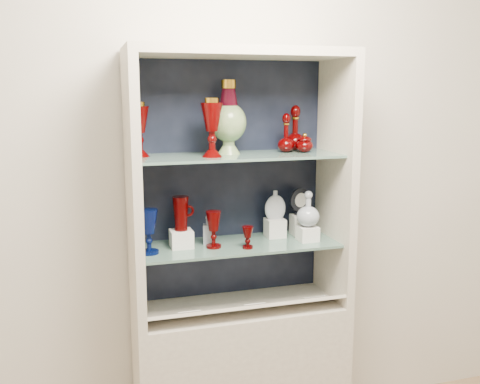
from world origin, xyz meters
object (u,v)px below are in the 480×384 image
object	(u,v)px
ruby_decanter_a	(286,130)
ruby_goblet_small	(248,237)
flat_flask	(275,204)
clear_round_decanter	(308,210)
lidded_bowl	(304,143)
cobalt_goblet	(149,232)
pedestal_lamp_left	(139,129)
pedestal_lamp_right	(212,128)
clear_square_bottle	(208,230)
ruby_goblet_tall	(214,230)
cameo_medallion	(300,201)
ruby_decanter_b	(295,127)
ruby_pitcher	(181,214)
enamel_urn	(229,117)

from	to	relation	value
ruby_decanter_a	ruby_goblet_small	xyz separation A→B (m)	(-0.22, -0.12, -0.47)
flat_flask	clear_round_decanter	bearing A→B (deg)	-35.47
flat_flask	lidded_bowl	bearing A→B (deg)	-23.36
cobalt_goblet	ruby_goblet_small	xyz separation A→B (m)	(0.44, -0.05, -0.05)
pedestal_lamp_left	pedestal_lamp_right	size ratio (longest dim) A/B	0.93
pedestal_lamp_right	clear_square_bottle	distance (m)	0.49
cobalt_goblet	ruby_goblet_tall	world-z (taller)	cobalt_goblet
ruby_goblet_tall	cameo_medallion	distance (m)	0.48
ruby_decanter_b	clear_square_bottle	bearing A→B (deg)	-171.96
cobalt_goblet	cameo_medallion	xyz separation A→B (m)	(0.76, 0.11, 0.07)
ruby_decanter_b	cobalt_goblet	world-z (taller)	ruby_decanter_b
ruby_goblet_tall	clear_square_bottle	distance (m)	0.07
lidded_bowl	ruby_goblet_small	bearing A→B (deg)	-164.21
pedestal_lamp_left	cameo_medallion	distance (m)	0.86
ruby_pitcher	flat_flask	world-z (taller)	ruby_pitcher
ruby_goblet_small	clear_square_bottle	distance (m)	0.20
ruby_goblet_small	cameo_medallion	size ratio (longest dim) A/B	0.73
ruby_decanter_b	ruby_goblet_tall	bearing A→B (deg)	-163.98
enamel_urn	ruby_goblet_small	world-z (taller)	enamel_urn
cobalt_goblet	ruby_pitcher	distance (m)	0.17
clear_square_bottle	clear_round_decanter	world-z (taller)	clear_round_decanter
enamel_urn	pedestal_lamp_left	bearing A→B (deg)	179.20
clear_round_decanter	flat_flask	bearing A→B (deg)	138.73
ruby_decanter_a	ruby_pitcher	world-z (taller)	ruby_decanter_a
ruby_decanter_b	pedestal_lamp_right	bearing A→B (deg)	-162.26
pedestal_lamp_left	pedestal_lamp_right	bearing A→B (deg)	-17.60
clear_square_bottle	pedestal_lamp_left	bearing A→B (deg)	176.89
enamel_urn	clear_square_bottle	world-z (taller)	enamel_urn
ruby_decanter_b	clear_round_decanter	world-z (taller)	ruby_decanter_b
enamel_urn	ruby_decanter_a	size ratio (longest dim) A/B	1.63
pedestal_lamp_right	ruby_goblet_small	xyz separation A→B (m)	(0.15, -0.04, -0.50)
ruby_goblet_tall	flat_flask	world-z (taller)	flat_flask
ruby_decanter_b	cameo_medallion	world-z (taller)	ruby_decanter_b
pedestal_lamp_left	ruby_decanter_a	bearing A→B (deg)	-1.59
ruby_decanter_b	cameo_medallion	xyz separation A→B (m)	(0.02, -0.02, -0.37)
clear_square_bottle	ruby_pitcher	bearing A→B (deg)	-173.12
ruby_decanter_b	clear_round_decanter	size ratio (longest dim) A/B	1.42
ruby_decanter_b	lidded_bowl	xyz separation A→B (m)	(0.01, -0.10, -0.07)
pedestal_lamp_right	ruby_goblet_small	bearing A→B (deg)	-14.27
ruby_goblet_small	cameo_medallion	world-z (taller)	cameo_medallion
pedestal_lamp_right	lidded_bowl	xyz separation A→B (m)	(0.46, 0.05, -0.08)
ruby_decanter_b	lidded_bowl	world-z (taller)	ruby_decanter_b
enamel_urn	clear_round_decanter	world-z (taller)	enamel_urn
ruby_pitcher	clear_round_decanter	world-z (taller)	ruby_pitcher
ruby_pitcher	ruby_goblet_small	bearing A→B (deg)	-30.10
ruby_decanter_a	ruby_goblet_tall	world-z (taller)	ruby_decanter_a
ruby_goblet_tall	cobalt_goblet	bearing A→B (deg)	-178.15
flat_flask	enamel_urn	bearing A→B (deg)	-168.78
ruby_decanter_a	clear_square_bottle	xyz separation A→B (m)	(-0.38, 0.00, -0.45)
cobalt_goblet	pedestal_lamp_left	bearing A→B (deg)	101.04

